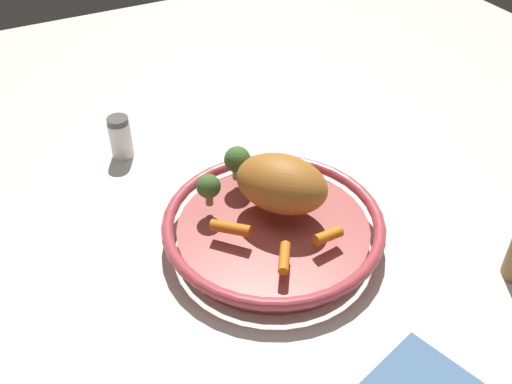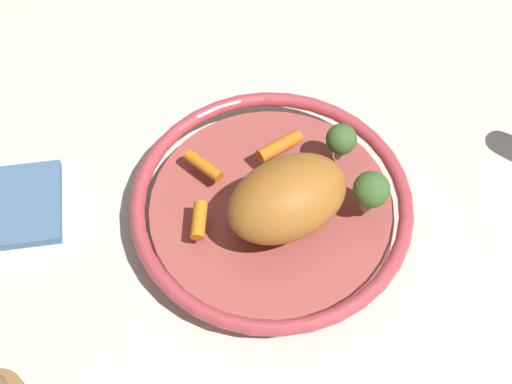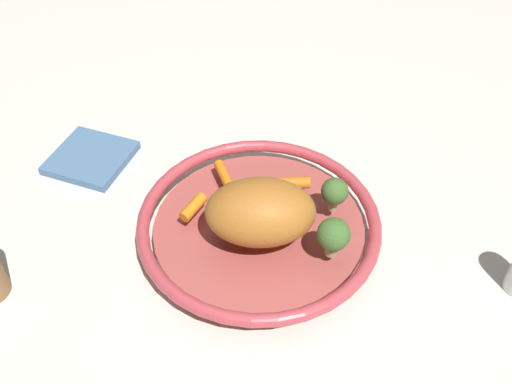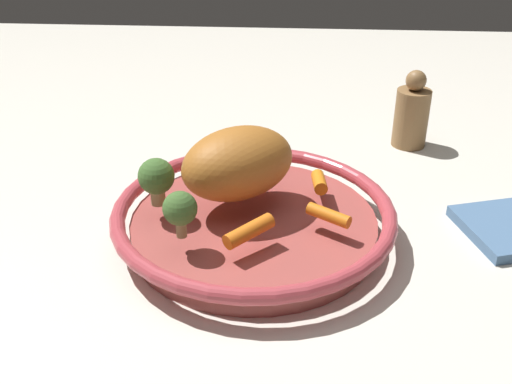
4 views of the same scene
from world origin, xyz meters
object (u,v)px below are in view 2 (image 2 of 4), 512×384
object	(u,v)px
baby_carrot_near_rim	(204,166)
dish_towel	(13,206)
serving_bowl	(271,208)
broccoli_floret_edge	(341,140)
baby_carrot_back	(279,146)
baby_carrot_center	(199,220)
broccoli_floret_large	(371,190)
roast_chicken_piece	(288,198)

from	to	relation	value
baby_carrot_near_rim	dish_towel	xyz separation A→B (m)	(-0.24, -0.06, -0.05)
serving_bowl	broccoli_floret_edge	bearing A→B (deg)	44.73
baby_carrot_near_rim	baby_carrot_back	xyz separation A→B (m)	(0.09, 0.04, 0.00)
baby_carrot_near_rim	broccoli_floret_edge	xyz separation A→B (m)	(0.17, 0.04, 0.03)
baby_carrot_back	baby_carrot_near_rim	bearing A→B (deg)	-154.55
baby_carrot_center	baby_carrot_back	distance (m)	0.15
dish_towel	broccoli_floret_large	bearing A→B (deg)	4.93
baby_carrot_back	serving_bowl	bearing A→B (deg)	-89.37
baby_carrot_center	dish_towel	world-z (taller)	baby_carrot_center
roast_chicken_piece	baby_carrot_back	bearing A→B (deg)	102.54
broccoli_floret_large	dish_towel	xyz separation A→B (m)	(-0.44, -0.04, -0.08)
roast_chicken_piece	dish_towel	size ratio (longest dim) A/B	1.21
serving_bowl	baby_carrot_near_rim	distance (m)	0.10
serving_bowl	baby_carrot_near_rim	bearing A→B (deg)	160.80
serving_bowl	baby_carrot_center	distance (m)	0.10
roast_chicken_piece	baby_carrot_near_rim	bearing A→B (deg)	153.12
baby_carrot_near_rim	broccoli_floret_large	bearing A→B (deg)	-7.20
broccoli_floret_edge	roast_chicken_piece	bearing A→B (deg)	-118.67
serving_bowl	baby_carrot_center	world-z (taller)	baby_carrot_center
baby_carrot_center	roast_chicken_piece	bearing A→B (deg)	13.02
baby_carrot_near_rim	dish_towel	size ratio (longest dim) A/B	0.44
roast_chicken_piece	baby_carrot_near_rim	world-z (taller)	roast_chicken_piece
baby_carrot_near_rim	serving_bowl	bearing A→B (deg)	-19.20
roast_chicken_piece	broccoli_floret_large	xyz separation A→B (m)	(0.10, 0.03, -0.01)
baby_carrot_back	dish_towel	world-z (taller)	baby_carrot_back
baby_carrot_near_rim	broccoli_floret_large	world-z (taller)	broccoli_floret_large
baby_carrot_center	broccoli_floret_large	xyz separation A→B (m)	(0.20, 0.05, 0.03)
baby_carrot_back	broccoli_floret_large	distance (m)	0.14
serving_bowl	broccoli_floret_large	size ratio (longest dim) A/B	5.83
baby_carrot_back	broccoli_floret_large	xyz separation A→B (m)	(0.12, -0.07, 0.03)
broccoli_floret_large	serving_bowl	bearing A→B (deg)	-177.47
broccoli_floret_edge	dish_towel	distance (m)	0.43
baby_carrot_center	broccoli_floret_edge	xyz separation A→B (m)	(0.16, 0.12, 0.03)
roast_chicken_piece	baby_carrot_near_rim	distance (m)	0.13
baby_carrot_back	dish_towel	bearing A→B (deg)	-161.98
broccoli_floret_edge	dish_towel	xyz separation A→B (m)	(-0.40, -0.11, -0.08)
serving_bowl	baby_carrot_near_rim	world-z (taller)	baby_carrot_near_rim
baby_carrot_center	broccoli_floret_edge	size ratio (longest dim) A/B	0.82
baby_carrot_back	dish_towel	xyz separation A→B (m)	(-0.33, -0.11, -0.05)
baby_carrot_center	broccoli_floret_edge	world-z (taller)	broccoli_floret_edge
baby_carrot_center	baby_carrot_back	size ratio (longest dim) A/B	0.73
baby_carrot_near_rim	broccoli_floret_large	size ratio (longest dim) A/B	0.90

